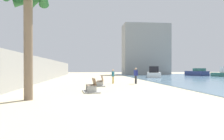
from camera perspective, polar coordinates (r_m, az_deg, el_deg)
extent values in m
plane|color=#C6B793|center=(28.89, -2.98, -2.85)|extent=(120.00, 120.00, 0.00)
cube|color=#9E9E99|center=(29.38, -17.74, 0.06)|extent=(0.80, 64.00, 2.95)
cylinder|color=#7A6651|center=(12.36, -21.05, 5.25)|extent=(0.46, 0.46, 5.43)
cone|color=#235B2D|center=(13.71, -20.71, 16.77)|extent=(1.88, 0.83, 0.95)
cube|color=#9E9E99|center=(14.77, -5.26, -5.08)|extent=(0.62, 0.25, 0.50)
cube|color=#9E9E99|center=(16.16, -5.78, -4.60)|extent=(0.62, 0.25, 0.50)
cube|color=brown|center=(15.45, -5.53, -4.08)|extent=(0.64, 1.64, 0.06)
cube|color=brown|center=(15.45, -4.68, -3.04)|extent=(0.30, 1.61, 0.50)
cube|color=#9E9E99|center=(15.48, -5.53, -5.59)|extent=(1.28, 2.19, 0.08)
cube|color=#9E9E99|center=(19.89, -3.30, -3.64)|extent=(0.62, 0.27, 0.50)
cube|color=#9E9E99|center=(21.28, -3.08, -3.37)|extent=(0.62, 0.27, 0.50)
cube|color=brown|center=(20.57, -3.19, -2.94)|extent=(0.67, 1.65, 0.06)
cube|color=brown|center=(20.54, -2.55, -2.16)|extent=(0.34, 1.61, 0.50)
cube|color=#9E9E99|center=(20.60, -3.19, -4.08)|extent=(1.33, 2.21, 0.08)
cylinder|color=#333338|center=(23.55, 6.37, -2.56)|extent=(0.12, 0.12, 0.86)
cylinder|color=#333338|center=(23.63, 6.11, -2.55)|extent=(0.12, 0.12, 0.86)
cube|color=navy|center=(23.56, 6.24, -0.77)|extent=(0.35, 0.36, 0.61)
sphere|color=tan|center=(23.56, 6.24, 0.32)|extent=(0.23, 0.23, 0.23)
cylinder|color=navy|center=(23.44, 6.69, -0.70)|extent=(0.09, 0.09, 0.55)
cylinder|color=navy|center=(23.69, 5.80, -0.69)|extent=(0.09, 0.09, 0.55)
cylinder|color=gold|center=(23.80, 0.34, -2.63)|extent=(0.12, 0.12, 0.77)
cylinder|color=gold|center=(23.68, 0.20, -2.64)|extent=(0.12, 0.12, 0.77)
cube|color=teal|center=(23.71, 0.27, -1.04)|extent=(0.33, 0.37, 0.55)
sphere|color=tan|center=(23.71, 0.27, -0.05)|extent=(0.21, 0.21, 0.21)
cylinder|color=teal|center=(23.91, 0.51, -0.96)|extent=(0.09, 0.09, 0.49)
cylinder|color=teal|center=(23.52, 0.04, -0.99)|extent=(0.09, 0.09, 0.49)
cube|color=navy|center=(51.24, 21.24, -0.82)|extent=(3.60, 5.52, 1.00)
cube|color=#337060|center=(50.68, 21.84, 0.08)|extent=(2.15, 2.59, 0.62)
cube|color=#337060|center=(47.79, 27.03, -1.08)|extent=(3.21, 4.73, 0.76)
cube|color=white|center=(41.42, 10.79, -1.20)|extent=(4.40, 8.30, 0.86)
cube|color=black|center=(40.21, 10.83, 0.16)|extent=(2.52, 3.82, 1.11)
cube|color=gray|center=(59.02, 8.77, 5.27)|extent=(12.00, 6.00, 13.23)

